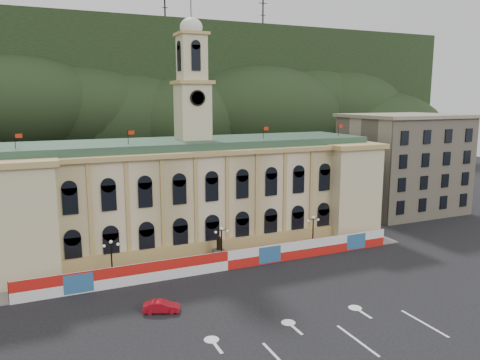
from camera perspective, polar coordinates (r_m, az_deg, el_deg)
name	(u,v)px	position (r m, az deg, el deg)	size (l,w,h in m)	color
ground	(286,320)	(48.28, 5.60, -16.67)	(260.00, 260.00, 0.00)	black
lane_markings	(314,344)	(44.52, 8.95, -19.19)	(26.00, 10.00, 0.02)	white
hill_ridge	(102,104)	(160.86, -16.47, 8.82)	(230.00, 80.00, 64.00)	black
city_hall	(195,192)	(69.88, -5.52, -1.43)	(56.20, 17.60, 37.10)	beige
side_building_right	(403,163)	(94.81, 19.24, 1.98)	(21.00, 17.00, 18.60)	#B5A78C
hoarding_fence	(228,260)	(60.29, -1.51, -9.76)	(50.00, 0.44, 2.50)	red
pavement	(220,262)	(63.01, -2.50, -10.01)	(56.00, 5.50, 0.16)	slate
statue	(219,254)	(62.86, -2.59, -8.99)	(1.40, 1.40, 3.72)	#595651
lamp_left	(112,257)	(57.96, -15.39, -9.05)	(1.96, 0.44, 5.15)	black
lamp_center	(222,242)	(61.38, -2.26, -7.61)	(1.96, 0.44, 5.15)	black
lamp_right	(313,230)	(67.59, 8.89, -6.06)	(1.96, 0.44, 5.15)	black
red_sedan	(162,307)	(50.03, -9.55, -14.98)	(3.96, 2.58, 1.23)	#9D0B16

